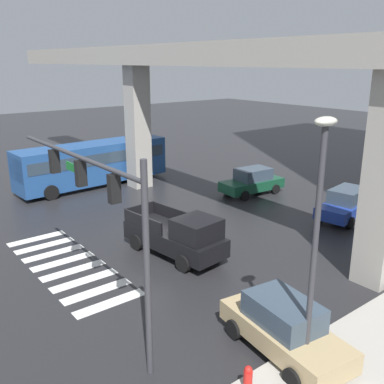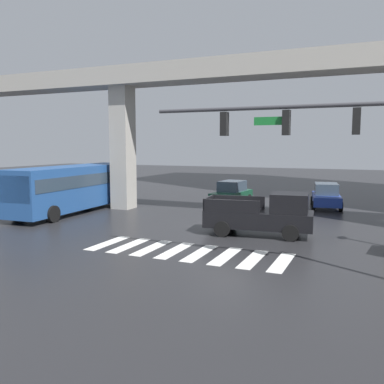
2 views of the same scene
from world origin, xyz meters
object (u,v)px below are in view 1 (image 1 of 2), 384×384
(street_lamp_near_corner, at_px, (317,222))
(pickup_truck, at_px, (179,236))
(sedan_dark_green, at_px, (252,181))
(sedan_blue, at_px, (347,204))
(fire_hydrant, at_px, (248,380))
(traffic_signal_mast, at_px, (98,197))
(city_bus, at_px, (93,162))
(sedan_tan, at_px, (284,327))

(street_lamp_near_corner, bearing_deg, pickup_truck, 168.05)
(sedan_dark_green, bearing_deg, pickup_truck, -63.40)
(sedan_blue, bearing_deg, fire_hydrant, -65.94)
(sedan_dark_green, xyz_separation_m, sedan_blue, (6.59, 0.75, 0.00))
(fire_hydrant, bearing_deg, sedan_blue, 114.06)
(pickup_truck, bearing_deg, fire_hydrant, -24.45)
(sedan_blue, distance_m, fire_hydrant, 15.33)
(pickup_truck, height_order, sedan_dark_green, pickup_truck)
(pickup_truck, height_order, traffic_signal_mast, traffic_signal_mast)
(fire_hydrant, bearing_deg, pickup_truck, 155.55)
(pickup_truck, distance_m, sedan_dark_green, 10.72)
(city_bus, height_order, sedan_blue, city_bus)
(city_bus, height_order, sedan_tan, city_bus)
(city_bus, bearing_deg, sedan_tan, -10.54)
(city_bus, relative_size, fire_hydrant, 12.84)
(pickup_truck, height_order, street_lamp_near_corner, street_lamp_near_corner)
(sedan_tan, xyz_separation_m, street_lamp_near_corner, (1.00, -0.23, 3.70))
(sedan_blue, bearing_deg, pickup_truck, -99.79)
(sedan_dark_green, xyz_separation_m, fire_hydrant, (12.83, -13.24, -0.42))
(city_bus, bearing_deg, sedan_dark_green, 41.09)
(pickup_truck, distance_m, city_bus, 13.40)
(sedan_tan, relative_size, fire_hydrant, 5.28)
(pickup_truck, xyz_separation_m, city_bus, (-13.18, 2.28, 0.73))
(street_lamp_near_corner, height_order, fire_hydrant, street_lamp_near_corner)
(sedan_tan, height_order, fire_hydrant, sedan_tan)
(sedan_blue, bearing_deg, traffic_signal_mast, -85.29)
(city_bus, bearing_deg, fire_hydrant, -15.62)
(fire_hydrant, bearing_deg, sedan_dark_green, 134.10)
(traffic_signal_mast, bearing_deg, pickup_truck, 120.37)
(sedan_tan, xyz_separation_m, sedan_dark_green, (-12.24, 11.14, 0.00))
(traffic_signal_mast, bearing_deg, sedan_dark_green, 117.96)
(sedan_dark_green, bearing_deg, sedan_blue, 6.53)
(sedan_blue, bearing_deg, city_bus, -151.69)
(pickup_truck, relative_size, street_lamp_near_corner, 0.73)
(sedan_blue, xyz_separation_m, fire_hydrant, (6.25, -13.99, -0.42))
(city_bus, xyz_separation_m, fire_hydrant, (21.21, -5.93, -1.29))
(pickup_truck, relative_size, fire_hydrant, 6.21)
(sedan_dark_green, height_order, sedan_blue, same)
(pickup_truck, distance_m, street_lamp_near_corner, 9.33)
(sedan_dark_green, height_order, street_lamp_near_corner, street_lamp_near_corner)
(traffic_signal_mast, height_order, street_lamp_near_corner, street_lamp_near_corner)
(sedan_tan, height_order, sedan_blue, same)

